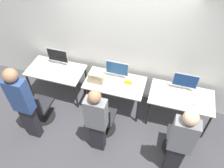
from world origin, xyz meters
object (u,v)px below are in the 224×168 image
object	(u,v)px
person_left	(23,103)
monitor_right	(185,82)
mouse_center	(126,89)
handbag	(96,78)
person_right	(180,143)
keyboard_left	(52,74)
mouse_right	(195,104)
mouse_left	(64,75)
keyboard_right	(182,100)
person_center	(97,121)
office_chair_left	(39,108)
office_chair_right	(178,141)
office_chair_center	(103,120)
keyboard_center	(113,87)
monitor_center	(117,69)
monitor_left	(58,56)

from	to	relation	value
person_left	monitor_right	size ratio (longest dim) A/B	3.76
mouse_center	handbag	distance (m)	0.65
mouse_center	person_right	bearing A→B (deg)	-42.15
keyboard_left	mouse_right	world-z (taller)	mouse_right
mouse_left	keyboard_right	bearing A→B (deg)	0.26
keyboard_left	mouse_center	bearing A→B (deg)	0.30
keyboard_left	monitor_right	distance (m)	2.74
person_center	mouse_right	world-z (taller)	person_center
person_right	handbag	bearing A→B (deg)	149.39
office_chair_left	monitor_right	size ratio (longest dim) A/B	1.91
keyboard_right	mouse_right	xyz separation A→B (m)	(0.25, -0.01, 0.01)
person_center	office_chair_right	distance (m)	1.55
keyboard_left	monitor_right	bearing A→B (deg)	7.02
mouse_right	office_chair_center	bearing A→B (deg)	-160.31
keyboard_center	monitor_center	bearing A→B (deg)	90.00
keyboard_center	person_center	size ratio (longest dim) A/B	0.23
mouse_left	mouse_right	world-z (taller)	same
person_right	monitor_center	bearing A→B (deg)	136.74
mouse_left	person_center	distance (m)	1.45
office_chair_center	monitor_right	bearing A→B (deg)	33.10
handbag	monitor_left	bearing A→B (deg)	163.46
person_center	keyboard_right	size ratio (longest dim) A/B	4.31
office_chair_center	office_chair_right	world-z (taller)	same
person_left	mouse_center	size ratio (longest dim) A/B	19.60
handbag	person_right	bearing A→B (deg)	-30.61
mouse_left	office_chair_right	world-z (taller)	office_chair_right
monitor_left	office_chair_left	distance (m)	1.17
office_chair_left	keyboard_center	size ratio (longest dim) A/B	2.45
monitor_right	monitor_center	bearing A→B (deg)	-178.55
person_center	handbag	bearing A→B (deg)	110.19
keyboard_center	handbag	size ratio (longest dim) A/B	1.22
monitor_left	keyboard_left	bearing A→B (deg)	-90.00
office_chair_center	person_center	size ratio (longest dim) A/B	0.57
monitor_center	office_chair_right	xyz separation A→B (m)	(1.42, -0.92, -0.60)
monitor_left	office_chair_left	bearing A→B (deg)	-91.91
keyboard_right	office_chair_right	bearing A→B (deg)	-83.93
office_chair_center	mouse_right	size ratio (longest dim) A/B	9.98
person_right	keyboard_left	bearing A→B (deg)	160.03
mouse_right	handbag	bearing A→B (deg)	179.23
mouse_left	person_center	bearing A→B (deg)	-41.35
mouse_center	office_chair_center	bearing A→B (deg)	-117.38
keyboard_right	monitor_left	bearing A→B (deg)	173.59
person_left	office_chair_right	bearing A→B (deg)	8.51
office_chair_center	handbag	xyz separation A→B (m)	(-0.34, 0.61, 0.49)
keyboard_right	office_chair_right	distance (m)	0.76
monitor_left	office_chair_right	size ratio (longest dim) A/B	0.52
keyboard_center	mouse_left	bearing A→B (deg)	178.22
mouse_left	office_chair_center	distance (m)	1.28
mouse_left	handbag	distance (m)	0.73
office_chair_left	office_chair_center	distance (m)	1.36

